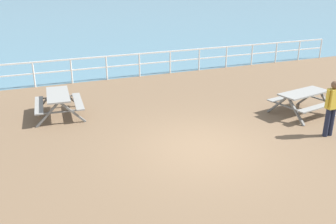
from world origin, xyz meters
TOP-DOWN VIEW (x-y plane):
  - ground_plane at (0.00, 0.00)m, footprint 30.00×24.00m
  - sea_band at (0.00, 52.75)m, footprint 142.00×90.00m
  - seaward_railing at (-0.00, 7.75)m, footprint 23.07×0.07m
  - picnic_table_near_left at (4.29, 1.00)m, footprint 2.04×1.81m
  - picnic_table_near_right at (-3.28, 3.89)m, footprint 1.65×1.90m
  - visitor at (3.77, -0.70)m, footprint 0.53×0.23m

SIDE VIEW (x-z plane):
  - ground_plane at x=0.00m, z-range -0.20..0.00m
  - sea_band at x=0.00m, z-range 0.00..0.00m
  - picnic_table_near_left at x=4.29m, z-range 0.19..0.98m
  - picnic_table_near_right at x=-3.28m, z-range 0.19..0.98m
  - seaward_railing at x=0.00m, z-range 0.19..1.27m
  - visitor at x=3.77m, z-range 0.12..1.78m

